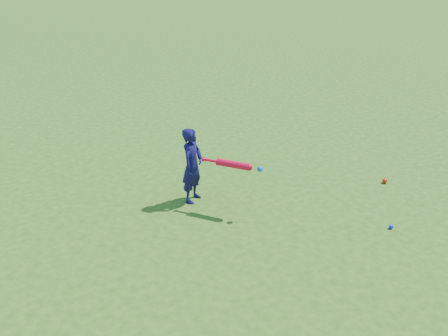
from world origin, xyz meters
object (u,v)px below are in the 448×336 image
(child, at_px, (192,165))
(ground_ball_blue, at_px, (391,227))
(ground_ball_red, at_px, (385,181))
(bat_swing, at_px, (236,165))

(child, relative_size, ground_ball_blue, 18.25)
(ground_ball_red, distance_m, ground_ball_blue, 1.38)
(child, bearing_deg, bat_swing, -93.01)
(ground_ball_blue, bearing_deg, bat_swing, 177.47)
(ground_ball_blue, relative_size, bat_swing, 0.07)
(ground_ball_red, xyz_separation_m, ground_ball_blue, (-0.06, -1.38, -0.01))
(ground_ball_blue, xyz_separation_m, bat_swing, (-2.16, 0.10, 0.70))
(bat_swing, bearing_deg, ground_ball_blue, 9.33)
(bat_swing, bearing_deg, ground_ball_red, 41.94)
(child, relative_size, ground_ball_red, 14.59)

